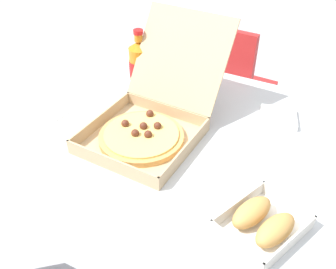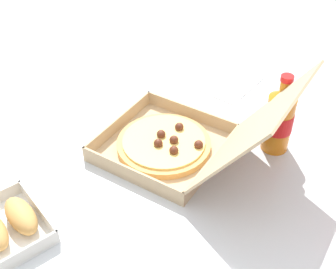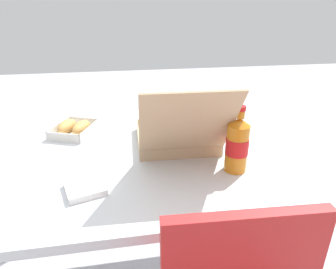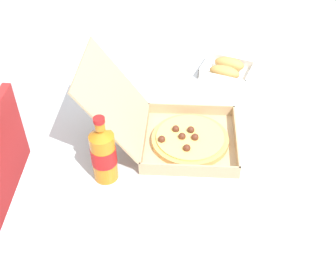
{
  "view_description": "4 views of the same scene",
  "coord_description": "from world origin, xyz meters",
  "views": [
    {
      "loc": [
        0.43,
        -0.8,
        1.41
      ],
      "look_at": [
        0.01,
        0.0,
        0.72
      ],
      "focal_mm": 41.05,
      "sensor_mm": 36.0,
      "label": 1
    },
    {
      "loc": [
        0.72,
        0.41,
        1.49
      ],
      "look_at": [
        -0.06,
        -0.03,
        0.76
      ],
      "focal_mm": 47.73,
      "sensor_mm": 36.0,
      "label": 2
    },
    {
      "loc": [
        0.16,
        1.02,
        1.21
      ],
      "look_at": [
        -0.01,
        0.0,
        0.76
      ],
      "focal_mm": 31.79,
      "sensor_mm": 36.0,
      "label": 3
    },
    {
      "loc": [
        -1.09,
        0.01,
        1.64
      ],
      "look_at": [
        -0.03,
        0.03,
        0.72
      ],
      "focal_mm": 45.93,
      "sensor_mm": 36.0,
      "label": 4
    }
  ],
  "objects": [
    {
      "name": "dining_table",
      "position": [
        0.0,
        0.0,
        0.64
      ],
      "size": [
        1.41,
        0.93,
        0.7
      ],
      "color": "silver",
      "rests_on": "ground_plane"
    },
    {
      "name": "cola_bottle",
      "position": [
        -0.21,
        0.21,
        0.8
      ],
      "size": [
        0.07,
        0.07,
        0.22
      ],
      "color": "orange",
      "rests_on": "dining_table"
    },
    {
      "name": "napkin_pile",
      "position": [
        0.28,
        0.25,
        0.71
      ],
      "size": [
        0.14,
        0.14,
        0.02
      ],
      "primitive_type": "cube",
      "rotation": [
        0.0,
        0.0,
        0.29
      ],
      "color": "white",
      "rests_on": "dining_table"
    },
    {
      "name": "bread_side_box",
      "position": [
        0.36,
        -0.2,
        0.73
      ],
      "size": [
        0.21,
        0.23,
        0.06
      ],
      "color": "white",
      "rests_on": "dining_table"
    },
    {
      "name": "pizza_box_open",
      "position": [
        -0.05,
        -0.0,
        0.75
      ],
      "size": [
        0.32,
        0.49,
        0.3
      ],
      "color": "tan",
      "rests_on": "dining_table"
    },
    {
      "name": "paper_menu",
      "position": [
        -0.44,
        -0.02,
        0.7
      ],
      "size": [
        0.23,
        0.18,
        0.0
      ],
      "primitive_type": "cube",
      "rotation": [
        0.0,
        0.0,
        -0.14
      ],
      "color": "white",
      "rests_on": "dining_table"
    },
    {
      "name": "chair",
      "position": [
        -0.08,
        0.7,
        0.48
      ],
      "size": [
        0.42,
        0.42,
        0.83
      ],
      "color": "red",
      "rests_on": "ground_plane"
    }
  ]
}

